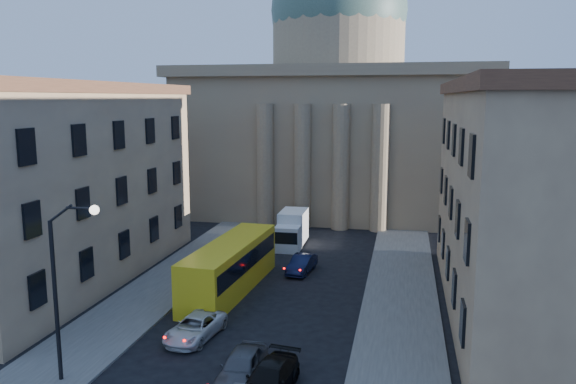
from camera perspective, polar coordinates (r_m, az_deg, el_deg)
name	(u,v)px	position (r m, az deg, el deg)	size (l,w,h in m)	color
sidewalk_left	(138,305)	(39.08, -15.01, -11.03)	(5.00, 60.00, 0.15)	#56534F
sidewalk_right	(400,326)	(35.21, 11.28, -13.23)	(5.00, 60.00, 0.15)	#56534F
church	(337,112)	(70.51, 4.98, 8.12)	(68.02, 28.76, 36.60)	#856B51
building_left	(52,182)	(44.93, -22.83, 0.90)	(11.60, 26.60, 14.70)	tan
building_right	(545,199)	(38.00, 24.65, -0.68)	(11.60, 26.60, 14.70)	tan
street_lamp	(64,278)	(28.52, -21.79, -8.10)	(2.62, 0.44, 8.83)	black
car_left_mid	(195,328)	(33.35, -9.41, -13.43)	(2.16, 4.68, 1.30)	silver
car_right_mid	(269,379)	(27.49, -1.93, -18.48)	(1.92, 4.71, 1.37)	black
car_right_far	(242,366)	(28.52, -4.72, -17.22)	(1.81, 4.51, 1.54)	#47484C
car_right_distant	(302,264)	(44.48, 1.41, -7.33)	(1.45, 4.15, 1.37)	black
city_bus	(231,265)	(40.36, -5.86, -7.36)	(3.63, 12.62, 3.51)	yellow
box_truck	(292,230)	(52.06, 0.38, -3.89)	(2.35, 5.77, 3.15)	silver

